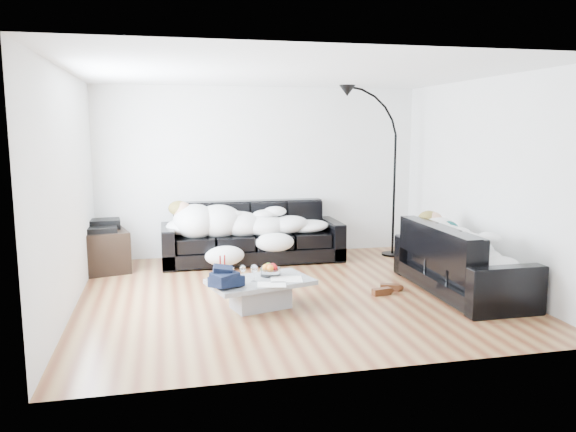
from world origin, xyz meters
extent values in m
plane|color=brown|center=(0.00, 0.00, 0.00)|extent=(5.00, 5.00, 0.00)
cube|color=silver|center=(0.00, 2.25, 1.30)|extent=(5.00, 0.02, 2.60)
cube|color=silver|center=(-2.50, 0.00, 1.30)|extent=(0.02, 4.50, 2.60)
cube|color=silver|center=(2.50, 0.00, 1.30)|extent=(0.02, 4.50, 2.60)
plane|color=white|center=(0.00, 0.00, 2.60)|extent=(5.00, 5.00, 0.00)
cube|color=black|center=(-0.22, 1.76, 0.43)|extent=(2.66, 0.92, 0.87)
cube|color=black|center=(2.00, -0.38, 0.41)|extent=(0.87, 2.03, 0.82)
ellipsoid|color=#09443E|center=(1.94, 0.25, 0.72)|extent=(0.42, 0.38, 0.20)
cube|color=#939699|center=(-0.48, -0.46, 0.16)|extent=(1.23, 0.91, 0.32)
cylinder|color=white|center=(-0.34, -0.32, 0.39)|extent=(0.29, 0.29, 0.14)
cylinder|color=white|center=(-0.66, -0.37, 0.40)|extent=(0.08, 0.08, 0.15)
cylinder|color=white|center=(-0.80, -0.43, 0.40)|extent=(0.08, 0.08, 0.16)
cylinder|color=white|center=(-0.56, -0.51, 0.41)|extent=(0.09, 0.09, 0.18)
cylinder|color=maroon|center=(-0.90, -0.22, 0.44)|extent=(0.05, 0.05, 0.23)
cylinder|color=maroon|center=(-0.85, -0.21, 0.44)|extent=(0.05, 0.05, 0.24)
cube|color=silver|center=(-0.20, -0.52, 0.33)|extent=(0.38, 0.32, 0.01)
cube|color=silver|center=(-0.40, -0.69, 0.33)|extent=(0.34, 0.27, 0.01)
cube|color=black|center=(-2.33, 1.69, 0.29)|extent=(0.77, 0.95, 0.57)
cube|color=black|center=(-2.33, 1.69, 0.64)|extent=(0.47, 0.38, 0.13)
camera|label=1|loc=(-1.49, -6.38, 1.98)|focal=35.00mm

